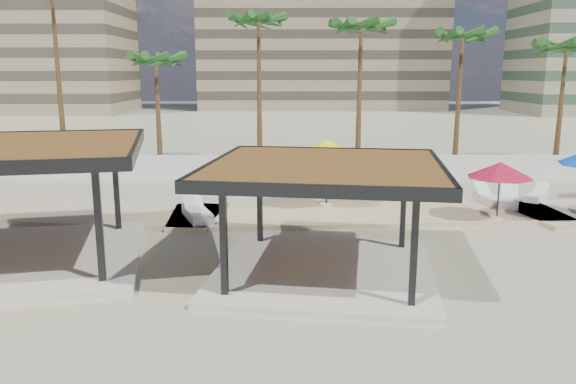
# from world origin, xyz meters

# --- Properties ---
(ground) EXTENTS (200.00, 200.00, 0.00)m
(ground) POSITION_xyz_m (0.00, 0.00, 0.00)
(ground) COLOR tan
(ground) RESTS_ON ground
(promenade) EXTENTS (44.45, 7.97, 0.24)m
(promenade) POSITION_xyz_m (2.00, 7.67, 0.06)
(promenade) COLOR #C6B284
(promenade) RESTS_ON ground
(boundary_wall) EXTENTS (56.00, 0.30, 1.20)m
(boundary_wall) POSITION_xyz_m (0.00, 16.00, 0.60)
(boundary_wall) COLOR silver
(boundary_wall) RESTS_ON ground
(building_west) EXTENTS (34.00, 16.00, 32.40)m
(building_west) POSITION_xyz_m (-42.00, 68.00, 15.27)
(building_west) COLOR #937F60
(building_west) RESTS_ON ground
(building_mid) EXTENTS (38.00, 16.00, 30.40)m
(building_mid) POSITION_xyz_m (4.00, 78.00, 14.27)
(building_mid) COLOR #847259
(building_mid) RESTS_ON ground
(pavilion_central) EXTENTS (7.44, 7.44, 3.33)m
(pavilion_central) POSITION_xyz_m (-0.19, 0.16, 1.99)
(pavilion_central) COLOR beige
(pavilion_central) RESTS_ON ground
(pavilion_west) EXTENTS (8.77, 8.77, 3.75)m
(pavilion_west) POSITION_xyz_m (-9.52, 1.14, 2.24)
(pavilion_west) COLOR beige
(pavilion_west) RESTS_ON ground
(umbrella_b) EXTENTS (3.48, 3.48, 2.87)m
(umbrella_b) POSITION_xyz_m (0.40, 7.96, 2.65)
(umbrella_b) COLOR beige
(umbrella_b) RESTS_ON promenade
(umbrella_c) EXTENTS (2.94, 2.94, 2.26)m
(umbrella_c) POSITION_xyz_m (6.95, 5.80, 2.12)
(umbrella_c) COLOR beige
(umbrella_c) RESTS_ON promenade
(lounger_a) EXTENTS (1.60, 2.50, 0.90)m
(lounger_a) POSITION_xyz_m (-4.84, 5.85, 0.40)
(lounger_a) COLOR silver
(lounger_a) RESTS_ON promenade
(lounger_b) EXTENTS (1.56, 2.46, 0.89)m
(lounger_b) POSITION_xyz_m (8.34, 8.22, 0.39)
(lounger_b) COLOR silver
(lounger_b) RESTS_ON promenade
(lounger_c) EXTENTS (0.94, 2.04, 0.74)m
(lounger_c) POSITION_xyz_m (7.65, 8.70, 0.36)
(lounger_c) COLOR silver
(lounger_c) RESTS_ON promenade
(lounger_d) EXTENTS (1.68, 1.84, 0.72)m
(lounger_d) POSITION_xyz_m (10.02, 9.23, 0.35)
(lounger_d) COLOR silver
(lounger_d) RESTS_ON promenade
(palm_c) EXTENTS (3.00, 3.00, 7.36)m
(palm_c) POSITION_xyz_m (-9.00, 18.10, 6.30)
(palm_c) COLOR brown
(palm_c) RESTS_ON ground
(palm_d) EXTENTS (3.00, 3.00, 9.66)m
(palm_d) POSITION_xyz_m (-3.00, 18.90, 8.47)
(palm_d) COLOR brown
(palm_d) RESTS_ON ground
(palm_e) EXTENTS (3.00, 3.00, 9.24)m
(palm_e) POSITION_xyz_m (3.00, 18.40, 8.08)
(palm_e) COLOR brown
(palm_e) RESTS_ON ground
(palm_f) EXTENTS (3.00, 3.00, 8.75)m
(palm_f) POSITION_xyz_m (9.00, 18.60, 7.61)
(palm_f) COLOR brown
(palm_f) RESTS_ON ground
(palm_g) EXTENTS (3.00, 3.00, 8.10)m
(palm_g) POSITION_xyz_m (15.00, 18.20, 7.00)
(palm_g) COLOR brown
(palm_g) RESTS_ON ground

